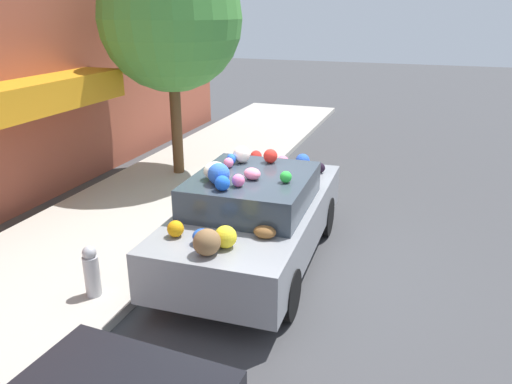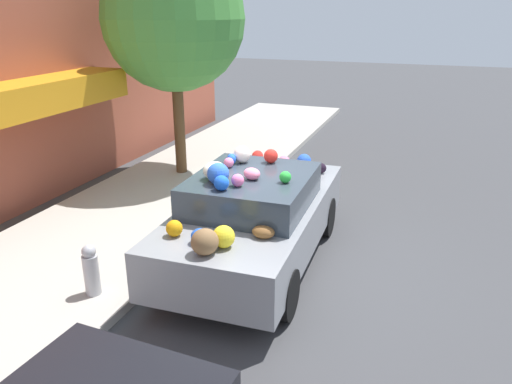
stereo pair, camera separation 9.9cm
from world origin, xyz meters
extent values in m
plane|color=#424244|center=(0.00, 0.00, 0.00)|extent=(60.00, 60.00, 0.00)
cube|color=#B2ADA3|center=(0.00, 2.70, 0.06)|extent=(24.00, 3.20, 0.13)
cube|color=orange|center=(0.62, 4.35, 2.18)|extent=(4.12, 0.90, 0.55)
cylinder|color=brown|center=(3.22, 3.01, 1.26)|extent=(0.24, 0.24, 2.26)
sphere|color=#47933D|center=(3.22, 3.01, 3.42)|extent=(2.97, 2.97, 2.97)
cylinder|color=#B2B2B7|center=(-1.78, 1.64, 0.40)|extent=(0.20, 0.20, 0.55)
sphere|color=#B2B2B7|center=(-1.78, 1.64, 0.74)|extent=(0.18, 0.18, 0.18)
cube|color=gray|center=(0.00, 0.03, 0.66)|extent=(4.17, 1.91, 0.67)
cube|color=#333D47|center=(-0.16, 0.03, 1.21)|extent=(1.89, 1.63, 0.44)
cylinder|color=black|center=(1.26, 0.89, 0.33)|extent=(0.66, 0.20, 0.65)
cylinder|color=black|center=(1.30, -0.77, 0.33)|extent=(0.66, 0.20, 0.65)
cylinder|color=black|center=(-1.30, 0.83, 0.33)|extent=(0.66, 0.20, 0.65)
cylinder|color=black|center=(-1.26, -0.83, 0.33)|extent=(0.66, 0.20, 0.65)
sphere|color=red|center=(0.48, -0.03, 1.54)|extent=(0.29, 0.29, 0.21)
ellipsoid|color=blue|center=(-1.55, 0.16, 1.09)|extent=(0.26, 0.28, 0.19)
sphere|color=blue|center=(-0.68, 0.32, 1.58)|extent=(0.41, 0.41, 0.29)
sphere|color=blue|center=(1.09, 0.45, 1.11)|extent=(0.23, 0.23, 0.23)
ellipsoid|color=brown|center=(-1.14, -0.48, 1.07)|extent=(0.21, 0.29, 0.15)
ellipsoid|color=pink|center=(-0.33, -0.03, 1.52)|extent=(0.32, 0.34, 0.16)
sphere|color=blue|center=(1.76, -0.22, 1.12)|extent=(0.31, 0.31, 0.25)
sphere|color=white|center=(1.21, -0.51, 1.09)|extent=(0.22, 0.22, 0.19)
sphere|color=blue|center=(-0.88, 0.18, 1.54)|extent=(0.24, 0.24, 0.20)
ellipsoid|color=brown|center=(1.11, 0.03, 1.10)|extent=(0.29, 0.29, 0.21)
sphere|color=green|center=(0.85, 0.05, 1.12)|extent=(0.35, 0.35, 0.26)
sphere|color=green|center=(-0.32, -0.50, 1.52)|extent=(0.22, 0.22, 0.16)
ellipsoid|color=blue|center=(0.21, 0.50, 1.52)|extent=(0.22, 0.21, 0.16)
sphere|color=orange|center=(-1.47, 0.56, 1.10)|extent=(0.27, 0.27, 0.21)
sphere|color=white|center=(0.35, 0.38, 1.57)|extent=(0.26, 0.26, 0.26)
ellipsoid|color=olive|center=(-1.78, 0.00, 1.15)|extent=(0.41, 0.40, 0.31)
ellipsoid|color=white|center=(-0.51, 0.44, 1.56)|extent=(0.45, 0.45, 0.25)
ellipsoid|color=black|center=(1.57, -0.55, 1.09)|extent=(0.17, 0.23, 0.18)
sphere|color=pink|center=(1.61, 0.10, 1.11)|extent=(0.33, 0.33, 0.23)
sphere|color=pink|center=(0.05, 0.47, 1.51)|extent=(0.16, 0.16, 0.15)
sphere|color=yellow|center=(-1.54, -0.13, 1.13)|extent=(0.35, 0.35, 0.27)
ellipsoid|color=red|center=(1.73, 0.63, 1.12)|extent=(0.27, 0.25, 0.24)
sphere|color=pink|center=(-0.67, 0.04, 1.52)|extent=(0.24, 0.24, 0.17)
camera|label=1|loc=(-6.40, -2.20, 3.65)|focal=35.00mm
camera|label=2|loc=(-6.37, -2.29, 3.65)|focal=35.00mm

